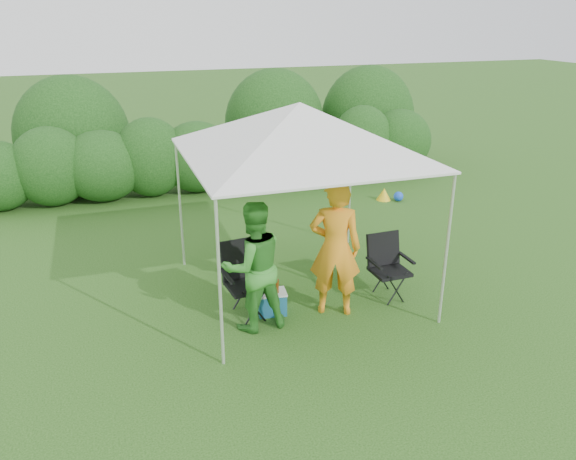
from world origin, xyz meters
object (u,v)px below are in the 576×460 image
object	(u,v)px
man	(335,248)
woman	(253,266)
canopy	(300,129)
chair_right	(387,262)
chair_left	(245,274)
cooler	(272,302)

from	to	relation	value
man	woman	bearing A→B (deg)	24.86
canopy	chair_right	bearing A→B (deg)	-24.18
canopy	woman	xyz separation A→B (m)	(-0.91, -0.79, -1.58)
chair_right	chair_left	xyz separation A→B (m)	(-2.11, 0.16, 0.06)
chair_right	man	distance (m)	1.06
canopy	chair_left	bearing A→B (deg)	-157.74
chair_left	cooler	size ratio (longest dim) A/B	2.40
man	cooler	distance (m)	1.18
man	chair_left	bearing A→B (deg)	5.36
cooler	chair_left	bearing A→B (deg)	162.17
canopy	cooler	xyz separation A→B (m)	(-0.59, -0.53, -2.29)
canopy	man	size ratio (longest dim) A/B	1.60
canopy	cooler	bearing A→B (deg)	-138.02
chair_right	chair_left	world-z (taller)	chair_left
canopy	chair_right	size ratio (longest dim) A/B	3.30
man	cooler	xyz separation A→B (m)	(-0.84, 0.22, -0.80)
chair_left	woman	xyz separation A→B (m)	(0.01, -0.41, 0.29)
canopy	woman	world-z (taller)	canopy
chair_right	cooler	distance (m)	1.81
chair_left	cooler	distance (m)	0.56
woman	cooler	distance (m)	0.82
chair_left	cooler	world-z (taller)	chair_left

